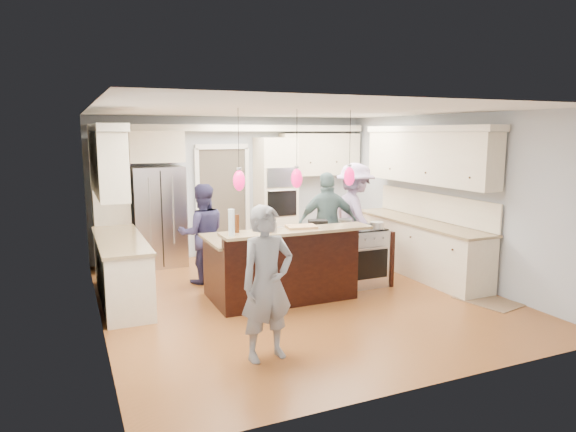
% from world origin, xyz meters
% --- Properties ---
extents(ground_plane, '(6.00, 6.00, 0.00)m').
position_xyz_m(ground_plane, '(0.00, 0.00, 0.00)').
color(ground_plane, '#B06230').
rests_on(ground_plane, ground).
extents(room_shell, '(5.54, 6.04, 2.72)m').
position_xyz_m(room_shell, '(0.00, 0.00, 1.82)').
color(room_shell, '#B2BCC6').
rests_on(room_shell, ground).
extents(refrigerator, '(0.90, 0.70, 1.80)m').
position_xyz_m(refrigerator, '(-1.55, 2.64, 0.90)').
color(refrigerator, '#B7B7BC').
rests_on(refrigerator, ground).
extents(oven_column, '(0.72, 0.69, 2.30)m').
position_xyz_m(oven_column, '(0.75, 2.67, 1.15)').
color(oven_column, beige).
rests_on(oven_column, ground).
extents(back_upper_cabinets, '(5.30, 0.61, 2.54)m').
position_xyz_m(back_upper_cabinets, '(-0.75, 2.76, 1.67)').
color(back_upper_cabinets, beige).
rests_on(back_upper_cabinets, ground).
extents(right_counter_run, '(0.64, 3.10, 2.51)m').
position_xyz_m(right_counter_run, '(2.44, 0.30, 1.06)').
color(right_counter_run, beige).
rests_on(right_counter_run, ground).
extents(left_cabinets, '(0.64, 2.30, 2.51)m').
position_xyz_m(left_cabinets, '(-2.44, 0.80, 1.06)').
color(left_cabinets, beige).
rests_on(left_cabinets, ground).
extents(kitchen_island, '(2.10, 1.46, 1.12)m').
position_xyz_m(kitchen_island, '(-0.25, 0.07, 0.48)').
color(kitchen_island, black).
rests_on(kitchen_island, ground).
extents(island_range, '(0.82, 0.71, 0.92)m').
position_xyz_m(island_range, '(1.16, 0.15, 0.46)').
color(island_range, '#B7B7BC').
rests_on(island_range, ground).
extents(pendant_lights, '(1.75, 0.15, 1.03)m').
position_xyz_m(pendant_lights, '(-0.25, -0.51, 1.80)').
color(pendant_lights, black).
rests_on(pendant_lights, ground).
extents(person_bar_end, '(0.65, 0.47, 1.66)m').
position_xyz_m(person_bar_end, '(-1.18, -1.80, 0.83)').
color(person_bar_end, gray).
rests_on(person_bar_end, ground).
extents(person_far_left, '(0.83, 0.67, 1.60)m').
position_xyz_m(person_far_left, '(-1.10, 1.25, 0.80)').
color(person_far_left, '#2E2B54').
rests_on(person_far_left, ground).
extents(person_far_right, '(1.10, 0.65, 1.75)m').
position_xyz_m(person_far_right, '(0.95, 0.85, 0.87)').
color(person_far_right, slate).
rests_on(person_far_right, ground).
extents(person_range_side, '(0.78, 1.25, 1.87)m').
position_xyz_m(person_range_side, '(1.60, 1.06, 0.94)').
color(person_range_side, '#A08BBB').
rests_on(person_range_side, ground).
extents(floor_rug, '(0.74, 0.95, 0.01)m').
position_xyz_m(floor_rug, '(2.40, -1.34, 0.01)').
color(floor_rug, '#906F4E').
rests_on(floor_rug, ground).
extents(water_bottle, '(0.10, 0.10, 0.34)m').
position_xyz_m(water_bottle, '(-1.20, -0.62, 1.29)').
color(water_bottle, silver).
rests_on(water_bottle, kitchen_island).
extents(beer_bottle_a, '(0.07, 0.07, 0.24)m').
position_xyz_m(beer_bottle_a, '(-1.06, -0.44, 1.24)').
color(beer_bottle_a, '#421E0B').
rests_on(beer_bottle_a, kitchen_island).
extents(beer_bottle_b, '(0.08, 0.08, 0.24)m').
position_xyz_m(beer_bottle_b, '(-0.73, -0.62, 1.24)').
color(beer_bottle_b, '#421E0B').
rests_on(beer_bottle_b, kitchen_island).
extents(beer_bottle_c, '(0.09, 0.09, 0.28)m').
position_xyz_m(beer_bottle_c, '(-0.59, -0.48, 1.26)').
color(beer_bottle_c, '#421E0B').
rests_on(beer_bottle_c, kitchen_island).
extents(drink_can, '(0.09, 0.09, 0.14)m').
position_xyz_m(drink_can, '(-0.61, -0.61, 1.19)').
color(drink_can, '#B7B7BC').
rests_on(drink_can, kitchen_island).
extents(cutting_board, '(0.44, 0.35, 0.03)m').
position_xyz_m(cutting_board, '(-0.16, -0.47, 1.14)').
color(cutting_board, tan).
rests_on(cutting_board, kitchen_island).
extents(pot_large, '(0.21, 0.21, 0.12)m').
position_xyz_m(pot_large, '(0.98, 0.31, 0.98)').
color(pot_large, '#B7B7BC').
rests_on(pot_large, island_range).
extents(pot_small, '(0.21, 0.21, 0.10)m').
position_xyz_m(pot_small, '(1.36, -0.01, 0.97)').
color(pot_small, '#B7B7BC').
rests_on(pot_small, island_range).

